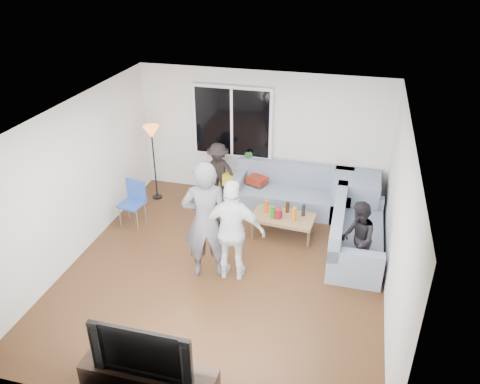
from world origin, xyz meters
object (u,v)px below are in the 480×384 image
(sofa_back_section, at_px, (292,190))
(coffee_table, at_px, (283,226))
(floor_lamp, at_px, (154,163))
(spectator_back, at_px, (218,172))
(spectator_right, at_px, (358,239))
(player_left, at_px, (206,221))
(side_chair, at_px, (132,205))
(sofa_right_section, at_px, (357,231))
(player_right, at_px, (233,231))
(tv_console, at_px, (150,381))
(television, at_px, (145,346))

(sofa_back_section, xyz_separation_m, coffee_table, (0.01, -1.00, -0.22))
(floor_lamp, height_order, spectator_back, floor_lamp)
(sofa_back_section, relative_size, spectator_right, 1.84)
(floor_lamp, xyz_separation_m, player_left, (1.80, -2.15, 0.20))
(coffee_table, bearing_deg, spectator_back, 145.71)
(side_chair, bearing_deg, sofa_right_section, 11.52)
(player_left, height_order, spectator_back, player_left)
(coffee_table, xyz_separation_m, player_right, (-0.55, -1.36, 0.64))
(sofa_right_section, xyz_separation_m, floor_lamp, (-4.07, 0.96, 0.36))
(coffee_table, xyz_separation_m, spectator_right, (1.30, -0.76, 0.43))
(spectator_right, bearing_deg, sofa_back_section, -153.08)
(coffee_table, bearing_deg, player_right, -112.04)
(sofa_right_section, relative_size, tv_console, 1.25)
(player_left, distance_m, player_right, 0.44)
(coffee_table, relative_size, floor_lamp, 0.71)
(sofa_right_section, bearing_deg, spectator_right, -180.00)
(tv_console, bearing_deg, floor_lamp, 112.47)
(player_right, bearing_deg, coffee_table, -116.17)
(sofa_back_section, distance_m, spectator_back, 1.52)
(sofa_right_section, relative_size, spectator_back, 1.63)
(spectator_right, distance_m, tv_console, 3.75)
(spectator_right, relative_size, television, 1.06)
(floor_lamp, bearing_deg, spectator_back, 12.36)
(player_left, height_order, spectator_right, player_left)
(sofa_back_section, height_order, sofa_right_section, same)
(sofa_right_section, relative_size, floor_lamp, 1.28)
(player_left, bearing_deg, television, 74.56)
(sofa_right_section, height_order, television, television)
(sofa_back_section, height_order, floor_lamp, floor_lamp)
(sofa_back_section, distance_m, spectator_right, 2.20)
(side_chair, distance_m, player_right, 2.47)
(floor_lamp, bearing_deg, tv_console, -67.53)
(spectator_back, relative_size, tv_console, 0.77)
(sofa_back_section, bearing_deg, side_chair, -153.96)
(sofa_back_section, height_order, television, television)
(floor_lamp, bearing_deg, sofa_right_section, -13.25)
(sofa_right_section, height_order, player_right, player_right)
(sofa_right_section, xyz_separation_m, spectator_back, (-2.82, 1.23, 0.19))
(floor_lamp, relative_size, player_right, 0.93)
(sofa_right_section, bearing_deg, side_chair, 92.07)
(player_right, bearing_deg, tv_console, 77.66)
(floor_lamp, distance_m, tv_console, 4.93)
(coffee_table, bearing_deg, side_chair, -172.86)
(spectator_right, relative_size, spectator_back, 1.02)
(coffee_table, relative_size, tv_console, 0.69)
(side_chair, distance_m, television, 3.91)
(side_chair, distance_m, player_left, 2.16)
(player_right, bearing_deg, side_chair, -28.70)
(coffee_table, bearing_deg, player_left, -124.78)
(coffee_table, height_order, player_left, player_left)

